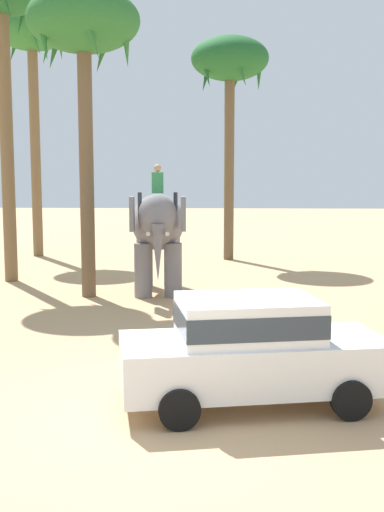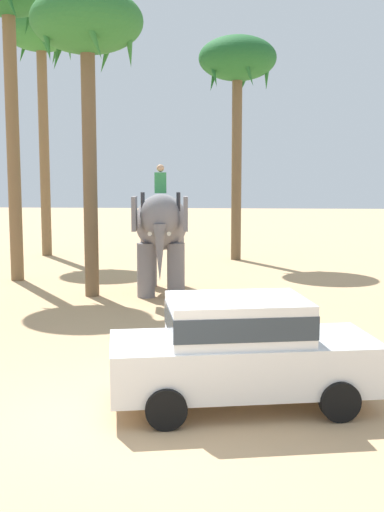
% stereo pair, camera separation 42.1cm
% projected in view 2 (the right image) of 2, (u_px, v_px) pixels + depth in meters
% --- Properties ---
extents(ground_plane, '(120.00, 120.00, 0.00)m').
position_uv_depth(ground_plane, '(160.00, 416.00, 9.59)').
color(ground_plane, tan).
extents(car_sedan_foreground, '(4.35, 2.45, 1.70)m').
position_uv_depth(car_sedan_foreground, '(241.00, 347.00, 9.94)').
color(car_sedan_foreground, white).
rests_on(car_sedan_foreground, ground).
extents(elephant_with_mahout, '(1.89, 3.95, 3.88)m').
position_uv_depth(elephant_with_mahout, '(161.00, 228.00, 19.35)').
color(elephant_with_mahout, slate).
rests_on(elephant_with_mahout, ground).
extents(palm_tree_behind_elephant, '(3.20, 3.20, 10.51)m').
position_uv_depth(palm_tree_behind_elephant, '(8.00, 1.00, 20.79)').
color(palm_tree_behind_elephant, brown).
rests_on(palm_tree_behind_elephant, ground).
extents(palm_tree_near_hut, '(3.20, 3.20, 10.66)m').
position_uv_depth(palm_tree_near_hut, '(41.00, 41.00, 27.53)').
color(palm_tree_near_hut, brown).
rests_on(palm_tree_near_hut, ground).
extents(palm_tree_left_of_road, '(3.20, 3.20, 8.80)m').
position_uv_depth(palm_tree_left_of_road, '(87.00, 31.00, 18.14)').
color(palm_tree_left_of_road, brown).
rests_on(palm_tree_left_of_road, ground).
extents(palm_tree_far_back, '(3.20, 3.20, 9.23)m').
position_uv_depth(palm_tree_far_back, '(237.00, 66.00, 26.29)').
color(palm_tree_far_back, brown).
rests_on(palm_tree_far_back, ground).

